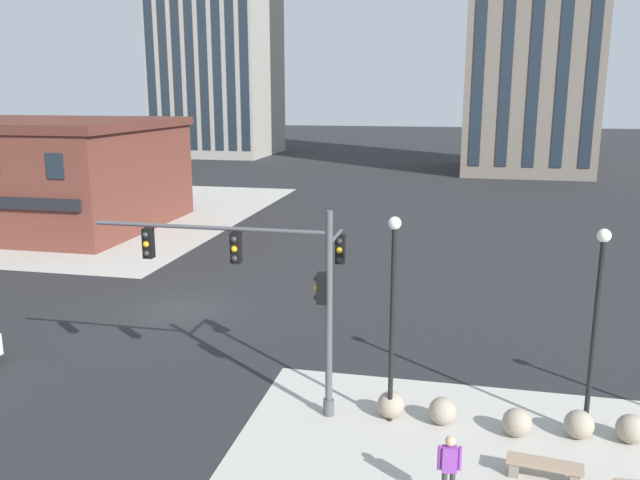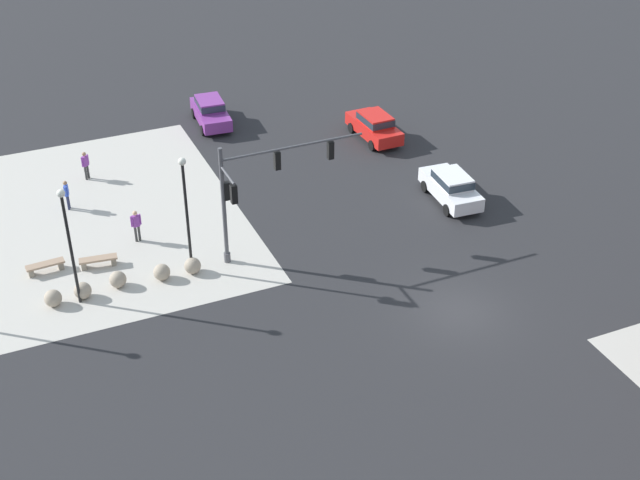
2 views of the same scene
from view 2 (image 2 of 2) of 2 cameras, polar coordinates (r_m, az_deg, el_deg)
ground_plane at (r=39.88m, az=8.95°, el=-4.55°), size 320.00×320.00×0.00m
sidewalk_corner_slab at (r=47.31m, az=-17.57°, el=0.64°), size 20.00×19.00×0.02m
traffic_signal_main at (r=41.01m, az=-4.35°, el=3.50°), size 7.25×2.09×6.12m
bollard_sphere_curb_a at (r=42.05m, az=-8.27°, el=-1.66°), size 0.80×0.80×0.80m
bollard_sphere_curb_b at (r=41.84m, az=-10.24°, el=-2.07°), size 0.80×0.80×0.80m
bollard_sphere_curb_c at (r=41.75m, az=-13.00°, el=-2.50°), size 0.80×0.80×0.80m
bollard_sphere_curb_d at (r=41.39m, az=-15.15°, el=-3.19°), size 0.80×0.80×0.80m
bollard_sphere_curb_e at (r=41.27m, az=-16.95°, el=-3.63°), size 0.80×0.80×0.80m
bench_near_signal at (r=43.42m, az=-14.20°, el=-1.32°), size 1.85×0.71×0.49m
bench_mid_block at (r=43.70m, az=-17.40°, el=-1.64°), size 1.83×0.59×0.49m
pedestrian_near_bench at (r=44.61m, az=-11.85°, el=1.04°), size 0.55×0.25×1.74m
pedestrian_at_curb at (r=48.34m, az=-16.13°, el=2.95°), size 0.28×0.53×1.68m
pedestrian_with_bag at (r=51.12m, az=-14.99°, el=4.81°), size 0.47×0.36×1.69m
street_lamp_corner_near at (r=40.48m, az=-8.71°, el=2.39°), size 0.36×0.36×6.02m
street_lamp_mid_sidewalk at (r=39.42m, az=-16.03°, el=0.35°), size 0.36×0.36×5.84m
car_main_northbound_near at (r=56.46m, az=-7.13°, el=8.33°), size 2.16×4.53×1.68m
car_main_northbound_far at (r=47.73m, az=8.52°, el=3.48°), size 2.12×4.51×1.68m
car_main_southbound_far at (r=54.16m, az=3.56°, el=7.44°), size 1.99×4.45×1.68m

